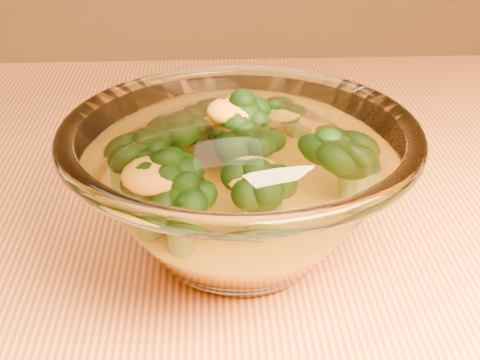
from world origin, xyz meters
name	(u,v)px	position (x,y,z in m)	size (l,w,h in m)	color
table	(260,340)	(0.00, 0.00, 0.65)	(1.20, 0.80, 0.75)	#E38C44
glass_bowl	(240,187)	(-0.02, -0.02, 0.80)	(0.23, 0.23, 0.10)	white
cheese_sauce	(240,215)	(-0.02, -0.02, 0.78)	(0.14, 0.14, 0.04)	gold
broccoli_heap	(231,163)	(-0.02, -0.01, 0.82)	(0.17, 0.14, 0.08)	black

